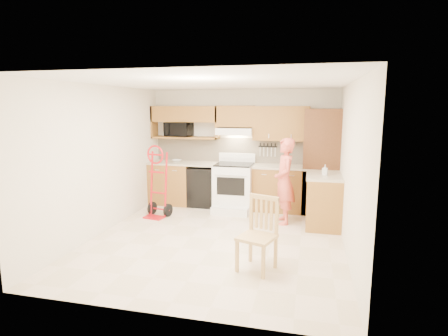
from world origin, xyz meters
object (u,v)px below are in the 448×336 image
(hand_truck, at_px, (156,185))
(dining_chair, at_px, (257,235))
(range, at_px, (233,183))
(microwave, at_px, (179,129))
(person, at_px, (284,181))

(hand_truck, relative_size, dining_chair, 1.31)
(range, relative_size, dining_chair, 1.18)
(dining_chair, bearing_deg, microwave, 144.26)
(range, bearing_deg, hand_truck, -149.84)
(microwave, relative_size, range, 0.49)
(range, relative_size, hand_truck, 0.91)
(microwave, height_order, range, microwave)
(person, relative_size, hand_truck, 1.24)
(person, bearing_deg, range, -133.71)
(microwave, distance_m, dining_chair, 3.94)
(person, height_order, dining_chair, person)
(person, bearing_deg, microwave, -126.78)
(person, xyz_separation_m, hand_truck, (-2.45, -0.20, -0.16))
(microwave, xyz_separation_m, person, (2.40, -0.97, -0.85))
(range, xyz_separation_m, person, (1.08, -0.60, 0.21))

